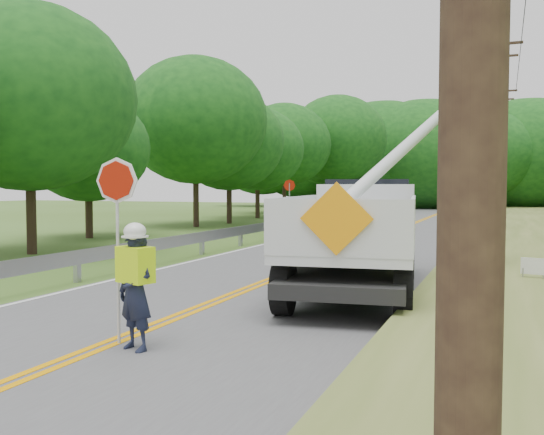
% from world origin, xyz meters
% --- Properties ---
extents(ground, '(140.00, 140.00, 0.00)m').
position_xyz_m(ground, '(0.00, 0.00, 0.00)').
color(ground, '#385519').
rests_on(ground, ground).
extents(road, '(7.20, 96.00, 0.03)m').
position_xyz_m(road, '(0.00, 14.00, 0.01)').
color(road, '#4F4E51').
rests_on(road, ground).
extents(guardrail, '(0.18, 48.00, 0.77)m').
position_xyz_m(guardrail, '(-4.02, 14.91, 0.55)').
color(guardrail, '#989A9F').
rests_on(guardrail, ground).
extents(utility_poles, '(1.60, 43.30, 10.00)m').
position_xyz_m(utility_poles, '(5.00, 17.02, 5.27)').
color(utility_poles, black).
rests_on(utility_poles, ground).
extents(treeline_left, '(11.32, 52.62, 10.58)m').
position_xyz_m(treeline_left, '(-10.57, 30.75, 5.64)').
color(treeline_left, '#332319').
rests_on(treeline_left, ground).
extents(treeline_horizon, '(56.79, 15.52, 12.19)m').
position_xyz_m(treeline_horizon, '(2.42, 56.15, 5.50)').
color(treeline_horizon, '#124115').
rests_on(treeline_horizon, ground).
extents(flagger, '(1.07, 0.54, 2.61)m').
position_xyz_m(flagger, '(0.53, -0.27, 0.95)').
color(flagger, '#191E33').
rests_on(flagger, road).
extents(bucket_truck, '(4.05, 7.86, 6.76)m').
position_xyz_m(bucket_truck, '(2.32, 6.35, 1.55)').
color(bucket_truck, black).
rests_on(bucket_truck, road).
extents(suv_silver, '(4.08, 5.72, 1.45)m').
position_xyz_m(suv_silver, '(-2.19, 16.84, 0.74)').
color(suv_silver, '#A6A8AD').
rests_on(suv_silver, road).
extents(suv_darkgrey, '(3.72, 5.14, 1.38)m').
position_xyz_m(suv_darkgrey, '(-1.62, 24.20, 0.71)').
color(suv_darkgrey, '#3B3C43').
rests_on(suv_darkgrey, road).
extents(stop_sign_permanent, '(0.53, 0.19, 2.58)m').
position_xyz_m(stop_sign_permanent, '(-4.33, 18.98, 1.72)').
color(stop_sign_permanent, '#989A9F').
rests_on(stop_sign_permanent, ground).
extents(yard_sign, '(0.49, 0.12, 0.72)m').
position_xyz_m(yard_sign, '(5.72, 6.63, 0.52)').
color(yard_sign, white).
rests_on(yard_sign, ground).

